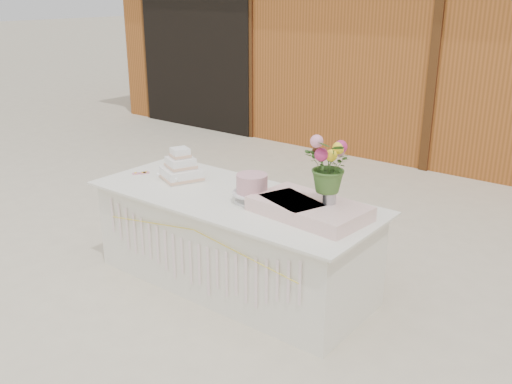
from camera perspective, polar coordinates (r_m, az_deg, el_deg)
ground at (r=4.83m, az=-2.22°, el=-9.03°), size 80.00×80.00×0.00m
barn at (r=9.64m, az=21.97°, el=14.49°), size 12.60×4.60×3.30m
cake_table at (r=4.65m, az=-2.32°, el=-4.86°), size 2.40×1.00×0.77m
wedding_cake at (r=4.92m, az=-7.52°, el=2.32°), size 0.40×0.40×0.28m
pink_cake_stand at (r=4.35m, az=-0.41°, el=0.54°), size 0.30×0.30×0.22m
satin_runner at (r=4.13m, az=5.32°, el=-1.66°), size 0.87×0.56×0.10m
flower_vase at (r=4.07m, az=7.37°, el=-0.23°), size 0.10×0.10×0.13m
bouquet at (r=3.99m, az=7.53°, el=3.30°), size 0.36×0.32×0.39m
loose_flowers at (r=5.22m, az=-11.05°, el=2.15°), size 0.15×0.32×0.02m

